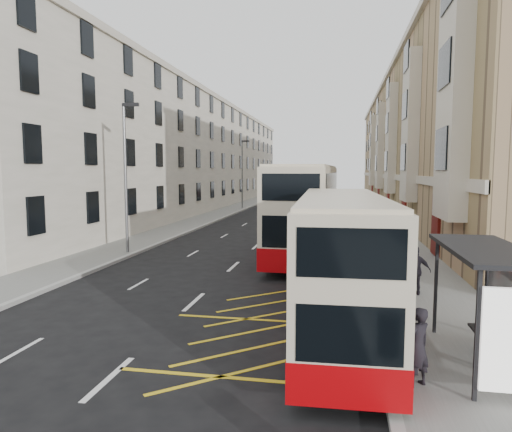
% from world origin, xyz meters
% --- Properties ---
extents(ground, '(200.00, 200.00, 0.00)m').
position_xyz_m(ground, '(0.00, 0.00, 0.00)').
color(ground, black).
rests_on(ground, ground).
extents(pavement_right, '(4.00, 120.00, 0.15)m').
position_xyz_m(pavement_right, '(8.00, 30.00, 0.07)').
color(pavement_right, slate).
rests_on(pavement_right, ground).
extents(pavement_left, '(3.00, 120.00, 0.15)m').
position_xyz_m(pavement_left, '(-7.50, 30.00, 0.07)').
color(pavement_left, slate).
rests_on(pavement_left, ground).
extents(kerb_right, '(0.25, 120.00, 0.15)m').
position_xyz_m(kerb_right, '(6.00, 30.00, 0.07)').
color(kerb_right, '#9C9C97').
rests_on(kerb_right, ground).
extents(kerb_left, '(0.25, 120.00, 0.15)m').
position_xyz_m(kerb_left, '(-6.00, 30.00, 0.07)').
color(kerb_left, '#9C9C97').
rests_on(kerb_left, ground).
extents(road_markings, '(10.00, 110.00, 0.01)m').
position_xyz_m(road_markings, '(0.00, 45.00, 0.01)').
color(road_markings, silver).
rests_on(road_markings, ground).
extents(terrace_right, '(10.75, 79.00, 15.25)m').
position_xyz_m(terrace_right, '(14.88, 45.38, 7.52)').
color(terrace_right, tan).
rests_on(terrace_right, ground).
extents(terrace_left, '(9.18, 79.00, 13.25)m').
position_xyz_m(terrace_left, '(-13.43, 45.50, 6.52)').
color(terrace_left, silver).
rests_on(terrace_left, ground).
extents(bus_shelter, '(1.65, 4.25, 2.70)m').
position_xyz_m(bus_shelter, '(8.34, -0.39, 2.14)').
color(bus_shelter, black).
rests_on(bus_shelter, pavement_right).
extents(guard_railing, '(0.06, 6.56, 1.01)m').
position_xyz_m(guard_railing, '(6.25, 5.75, 0.86)').
color(guard_railing, red).
rests_on(guard_railing, pavement_right).
extents(street_lamp_near, '(0.93, 0.18, 8.00)m').
position_xyz_m(street_lamp_near, '(-6.35, 12.00, 4.64)').
color(street_lamp_near, slate).
rests_on(street_lamp_near, pavement_left).
extents(street_lamp_far, '(0.93, 0.18, 8.00)m').
position_xyz_m(street_lamp_far, '(-6.35, 42.00, 4.64)').
color(street_lamp_far, slate).
rests_on(street_lamp_far, pavement_left).
extents(double_decker_front, '(2.53, 9.83, 3.89)m').
position_xyz_m(double_decker_front, '(5.00, 1.89, 1.98)').
color(double_decker_front, beige).
rests_on(double_decker_front, ground).
extents(double_decker_rear, '(3.15, 12.23, 4.85)m').
position_xyz_m(double_decker_rear, '(3.19, 13.42, 2.47)').
color(double_decker_rear, beige).
rests_on(double_decker_rear, ground).
extents(pedestrian_near, '(0.72, 0.69, 1.65)m').
position_xyz_m(pedestrian_near, '(6.56, -1.46, 0.98)').
color(pedestrian_near, black).
rests_on(pedestrian_near, pavement_right).
extents(pedestrian_far, '(1.07, 0.54, 1.75)m').
position_xyz_m(pedestrian_far, '(7.67, 5.84, 1.03)').
color(pedestrian_far, black).
rests_on(pedestrian_far, pavement_right).
extents(white_van, '(4.70, 6.45, 1.63)m').
position_xyz_m(white_van, '(-2.50, 44.63, 0.82)').
color(white_van, silver).
rests_on(white_van, ground).
extents(car_silver, '(2.28, 4.05, 1.30)m').
position_xyz_m(car_silver, '(-3.35, 54.97, 0.65)').
color(car_silver, '#9A9CA2').
rests_on(car_silver, ground).
extents(car_dark, '(2.13, 4.77, 1.52)m').
position_xyz_m(car_dark, '(-5.20, 63.95, 0.76)').
color(car_dark, black).
rests_on(car_dark, ground).
extents(car_red, '(2.75, 5.37, 1.49)m').
position_xyz_m(car_red, '(2.75, 66.45, 0.75)').
color(car_red, maroon).
rests_on(car_red, ground).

